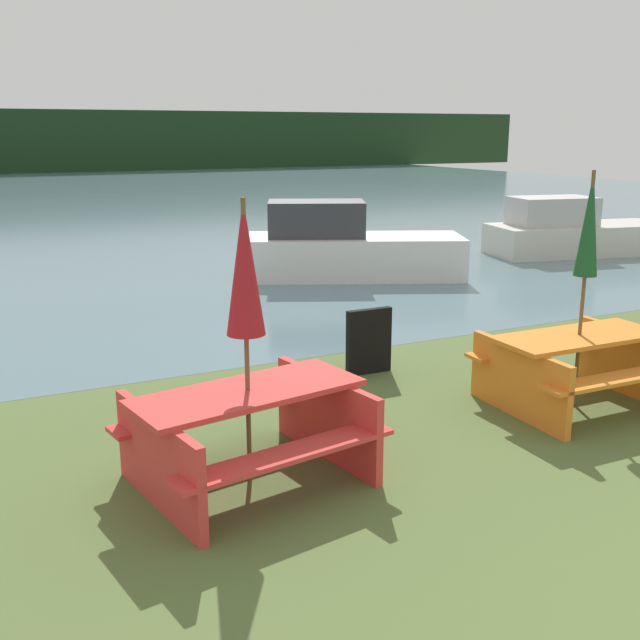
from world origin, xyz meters
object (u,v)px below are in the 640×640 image
boat (347,249)px  signboard (369,341)px  umbrella_crimson (245,270)px  picnic_table_red (249,426)px  umbrella_darkgreen (589,228)px  boat_second (573,233)px  picnic_table_orange (577,362)px

boat → signboard: boat is taller
umbrella_crimson → picnic_table_red: bearing=104.0°
umbrella_darkgreen → boat: umbrella_darkgreen is taller
picnic_table_red → umbrella_crimson: (0.00, -0.00, 1.23)m
umbrella_crimson → boat: umbrella_crimson is taller
umbrella_crimson → boat: size_ratio=0.52×
boat → signboard: size_ratio=5.67×
picnic_table_red → signboard: 2.92m
boat → boat_second: (5.80, 0.15, -0.06)m
umbrella_crimson → boat_second: bearing=34.8°
boat → signboard: (-2.51, -5.20, -0.16)m
umbrella_darkgreen → signboard: size_ratio=3.10×
boat_second → signboard: 9.89m
picnic_table_red → picnic_table_orange: 3.54m
signboard → umbrella_darkgreen: bearing=-52.9°
umbrella_darkgreen → signboard: 2.66m
picnic_table_orange → boat_second: size_ratio=0.41×
umbrella_crimson → boat_second: umbrella_crimson is taller
umbrella_darkgreen → umbrella_crimson: size_ratio=1.05×
picnic_table_orange → boat_second: (6.96, 7.15, 0.02)m
picnic_table_red → boat: (4.70, 7.13, 0.07)m
picnic_table_red → boat: boat is taller
boat → boat_second: bearing=25.9°
picnic_table_red → umbrella_crimson: umbrella_crimson is taller
umbrella_crimson → boat: 8.62m
picnic_table_red → umbrella_darkgreen: (3.54, 0.14, 1.33)m
picnic_table_orange → signboard: bearing=127.1°
picnic_table_orange → signboard: (-1.36, 1.80, -0.07)m
umbrella_crimson → boat_second: 12.84m
picnic_table_orange → umbrella_darkgreen: size_ratio=0.75×
boat_second → picnic_table_orange: bearing=-122.2°
signboard → boat: bearing=64.2°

